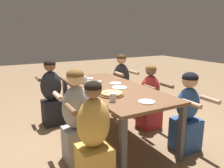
{
  "coord_description": "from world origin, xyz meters",
  "views": [
    {
      "loc": [
        2.81,
        -1.54,
        1.61
      ],
      "look_at": [
        0.0,
        0.0,
        0.85
      ],
      "focal_mm": 35.0,
      "sensor_mm": 36.0,
      "label": 1
    }
  ],
  "objects_px": {
    "empty_plate_b": "(147,102)",
    "drinking_glass_b": "(85,80)",
    "drinking_glass_c": "(113,98)",
    "drinking_glass_e": "(89,83)",
    "diner_far_center": "(150,100)",
    "empty_plate_c": "(87,79)",
    "pizza_board_main": "(112,94)",
    "drinking_glass_a": "(100,86)",
    "drinking_glass_d": "(90,86)",
    "diner_far_right": "(187,115)",
    "empty_plate_d": "(119,87)",
    "diner_near_right": "(94,140)",
    "empty_plate_a": "(115,83)",
    "diner_near_midright": "(77,119)",
    "diner_far_left": "(121,86)",
    "diner_near_left": "(52,95)"
  },
  "relations": [
    {
      "from": "diner_far_center",
      "to": "empty_plate_b",
      "type": "bearing_deg",
      "value": 49.07
    },
    {
      "from": "empty_plate_c",
      "to": "diner_far_right",
      "type": "distance_m",
      "value": 1.8
    },
    {
      "from": "drinking_glass_d",
      "to": "diner_far_right",
      "type": "distance_m",
      "value": 1.41
    },
    {
      "from": "diner_near_left",
      "to": "diner_near_right",
      "type": "distance_m",
      "value": 1.81
    },
    {
      "from": "empty_plate_a",
      "to": "diner_far_center",
      "type": "bearing_deg",
      "value": 68.61
    },
    {
      "from": "empty_plate_b",
      "to": "diner_far_right",
      "type": "distance_m",
      "value": 0.75
    },
    {
      "from": "empty_plate_d",
      "to": "drinking_glass_a",
      "type": "bearing_deg",
      "value": -91.61
    },
    {
      "from": "diner_far_center",
      "to": "diner_near_left",
      "type": "bearing_deg",
      "value": -33.41
    },
    {
      "from": "drinking_glass_c",
      "to": "drinking_glass_b",
      "type": "bearing_deg",
      "value": 176.72
    },
    {
      "from": "drinking_glass_e",
      "to": "diner_near_midright",
      "type": "xyz_separation_m",
      "value": [
        0.6,
        -0.42,
        -0.29
      ]
    },
    {
      "from": "diner_near_midright",
      "to": "diner_far_left",
      "type": "bearing_deg",
      "value": 42.32
    },
    {
      "from": "drinking_glass_e",
      "to": "diner_far_left",
      "type": "relative_size",
      "value": 0.11
    },
    {
      "from": "empty_plate_d",
      "to": "drinking_glass_c",
      "type": "relative_size",
      "value": 2.21
    },
    {
      "from": "diner_near_right",
      "to": "empty_plate_d",
      "type": "bearing_deg",
      "value": 46.01
    },
    {
      "from": "empty_plate_b",
      "to": "drinking_glass_b",
      "type": "relative_size",
      "value": 1.81
    },
    {
      "from": "drinking_glass_c",
      "to": "drinking_glass_d",
      "type": "height_order",
      "value": "drinking_glass_d"
    },
    {
      "from": "drinking_glass_c",
      "to": "empty_plate_b",
      "type": "bearing_deg",
      "value": 57.81
    },
    {
      "from": "pizza_board_main",
      "to": "diner_far_left",
      "type": "distance_m",
      "value": 1.61
    },
    {
      "from": "pizza_board_main",
      "to": "diner_far_center",
      "type": "distance_m",
      "value": 1.04
    },
    {
      "from": "empty_plate_b",
      "to": "drinking_glass_c",
      "type": "relative_size",
      "value": 1.97
    },
    {
      "from": "pizza_board_main",
      "to": "diner_near_right",
      "type": "distance_m",
      "value": 0.78
    },
    {
      "from": "empty_plate_c",
      "to": "drinking_glass_e",
      "type": "distance_m",
      "value": 0.56
    },
    {
      "from": "pizza_board_main",
      "to": "empty_plate_d",
      "type": "relative_size",
      "value": 1.45
    },
    {
      "from": "drinking_glass_b",
      "to": "diner_far_left",
      "type": "relative_size",
      "value": 0.09
    },
    {
      "from": "diner_near_left",
      "to": "diner_near_right",
      "type": "xyz_separation_m",
      "value": [
        1.81,
        0.0,
        -0.02
      ]
    },
    {
      "from": "drinking_glass_e",
      "to": "diner_far_center",
      "type": "height_order",
      "value": "diner_far_center"
    },
    {
      "from": "empty_plate_b",
      "to": "diner_near_left",
      "type": "xyz_separation_m",
      "value": [
        -1.74,
        -0.72,
        -0.27
      ]
    },
    {
      "from": "diner_near_left",
      "to": "drinking_glass_e",
      "type": "bearing_deg",
      "value": -58.96
    },
    {
      "from": "drinking_glass_b",
      "to": "drinking_glass_e",
      "type": "height_order",
      "value": "drinking_glass_e"
    },
    {
      "from": "drinking_glass_b",
      "to": "diner_far_right",
      "type": "height_order",
      "value": "diner_far_right"
    },
    {
      "from": "drinking_glass_c",
      "to": "diner_far_center",
      "type": "bearing_deg",
      "value": 119.46
    },
    {
      "from": "drinking_glass_c",
      "to": "diner_near_left",
      "type": "xyz_separation_m",
      "value": [
        -1.52,
        -0.38,
        -0.31
      ]
    },
    {
      "from": "pizza_board_main",
      "to": "drinking_glass_a",
      "type": "bearing_deg",
      "value": -174.49
    },
    {
      "from": "empty_plate_c",
      "to": "diner_far_left",
      "type": "relative_size",
      "value": 0.17
    },
    {
      "from": "empty_plate_d",
      "to": "empty_plate_b",
      "type": "bearing_deg",
      "value": -4.87
    },
    {
      "from": "diner_near_right",
      "to": "drinking_glass_d",
      "type": "bearing_deg",
      "value": 69.16
    },
    {
      "from": "empty_plate_c",
      "to": "drinking_glass_d",
      "type": "relative_size",
      "value": 1.47
    },
    {
      "from": "pizza_board_main",
      "to": "drinking_glass_b",
      "type": "relative_size",
      "value": 2.95
    },
    {
      "from": "empty_plate_a",
      "to": "empty_plate_c",
      "type": "distance_m",
      "value": 0.61
    },
    {
      "from": "empty_plate_d",
      "to": "drinking_glass_d",
      "type": "relative_size",
      "value": 1.65
    },
    {
      "from": "empty_plate_d",
      "to": "diner_near_midright",
      "type": "height_order",
      "value": "diner_near_midright"
    },
    {
      "from": "empty_plate_d",
      "to": "drinking_glass_e",
      "type": "distance_m",
      "value": 0.48
    },
    {
      "from": "diner_far_right",
      "to": "diner_near_left",
      "type": "bearing_deg",
      "value": -50.97
    },
    {
      "from": "empty_plate_d",
      "to": "drinking_glass_d",
      "type": "bearing_deg",
      "value": -99.97
    },
    {
      "from": "empty_plate_b",
      "to": "diner_near_right",
      "type": "height_order",
      "value": "diner_near_right"
    },
    {
      "from": "diner_near_right",
      "to": "empty_plate_a",
      "type": "bearing_deg",
      "value": 51.19
    },
    {
      "from": "empty_plate_b",
      "to": "drinking_glass_b",
      "type": "distance_m",
      "value": 1.3
    },
    {
      "from": "empty_plate_c",
      "to": "drinking_glass_d",
      "type": "xyz_separation_m",
      "value": [
        0.74,
        -0.27,
        0.05
      ]
    },
    {
      "from": "diner_near_right",
      "to": "diner_far_center",
      "type": "relative_size",
      "value": 1.05
    },
    {
      "from": "diner_near_left",
      "to": "empty_plate_b",
      "type": "bearing_deg",
      "value": -67.37
    }
  ]
}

